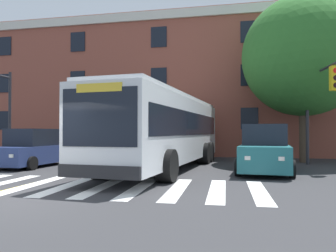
% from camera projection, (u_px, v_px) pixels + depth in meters
% --- Properties ---
extents(ground_plane, '(120.00, 120.00, 0.00)m').
position_uv_depth(ground_plane, '(9.00, 201.00, 7.85)').
color(ground_plane, '#303033').
extents(crosswalk, '(13.14, 4.16, 0.01)m').
position_uv_depth(crosswalk, '(50.00, 185.00, 10.18)').
color(crosswalk, white).
rests_on(crosswalk, ground).
extents(lane_line_yellow_inner, '(0.12, 36.00, 0.01)m').
position_uv_depth(lane_line_yellow_inner, '(146.00, 154.00, 24.04)').
color(lane_line_yellow_inner, gold).
rests_on(lane_line_yellow_inner, ground).
extents(lane_line_yellow_outer, '(0.12, 36.00, 0.01)m').
position_uv_depth(lane_line_yellow_outer, '(148.00, 154.00, 24.01)').
color(lane_line_yellow_outer, gold).
rests_on(lane_line_yellow_outer, ground).
extents(city_bus, '(3.80, 12.35, 3.24)m').
position_uv_depth(city_bus, '(166.00, 130.00, 14.71)').
color(city_bus, white).
rests_on(city_bus, ground).
extents(car_navy_near_lane, '(2.20, 4.26, 1.80)m').
position_uv_depth(car_navy_near_lane, '(33.00, 149.00, 15.63)').
color(car_navy_near_lane, navy).
rests_on(car_navy_near_lane, ground).
extents(car_teal_far_lane, '(2.41, 4.46, 1.97)m').
position_uv_depth(car_teal_far_lane, '(265.00, 151.00, 13.29)').
color(car_teal_far_lane, '#236B70').
rests_on(car_teal_far_lane, ground).
extents(traffic_light_near_corner, '(0.63, 3.63, 4.94)m').
position_uv_depth(traffic_light_near_corner, '(318.00, 97.00, 15.15)').
color(traffic_light_near_corner, '#28282D').
rests_on(traffic_light_near_corner, ground).
extents(street_tree_curbside_large, '(7.47, 7.60, 9.07)m').
position_uv_depth(street_tree_curbside_large, '(303.00, 56.00, 17.88)').
color(street_tree_curbside_large, '#4C3D2D').
rests_on(street_tree_curbside_large, ground).
extents(building_facade, '(30.02, 7.95, 10.06)m').
position_uv_depth(building_facade, '(170.00, 90.00, 26.15)').
color(building_facade, brown).
rests_on(building_facade, ground).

